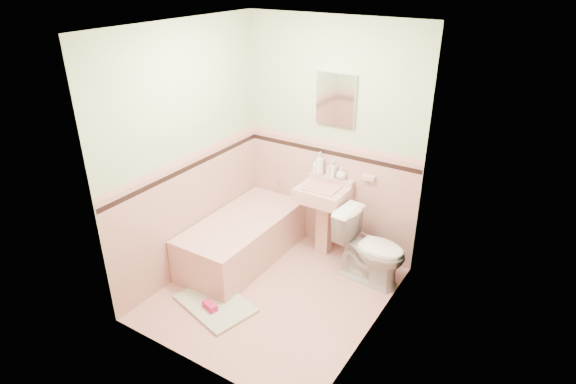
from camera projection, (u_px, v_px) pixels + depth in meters
The scene contains 32 objects.
floor at pixel (275, 292), 4.71m from camera, with size 2.20×2.20×0.00m, color tan.
ceiling at pixel (270, 26), 3.61m from camera, with size 2.20×2.20×0.00m, color white.
wall_back at pixel (331, 140), 5.00m from camera, with size 2.50×2.50×0.00m, color #F7E9CA.
wall_front at pixel (185, 232), 3.32m from camera, with size 2.50×2.50×0.00m, color #F7E9CA.
wall_left at pixel (187, 155), 4.64m from camera, with size 2.50×2.50×0.00m, color #F7E9CA.
wall_right at pixel (381, 205), 3.69m from camera, with size 2.50×2.50×0.00m, color #F7E9CA.
wainscot_back at pixel (328, 196), 5.28m from camera, with size 2.00×2.00×0.00m, color #D1998C.
wainscot_front at pixel (194, 305), 3.62m from camera, with size 2.00×2.00×0.00m, color #D1998C.
wainscot_left at pixel (194, 214), 4.92m from camera, with size 2.20×2.20×0.00m, color #D1998C.
wainscot_right at pixel (373, 274), 3.98m from camera, with size 2.20×2.20×0.00m, color #D1998C.
accent_back at pixel (330, 153), 5.04m from camera, with size 2.00×2.00×0.00m, color black.
accent_front at pixel (189, 246), 3.40m from camera, with size 2.00×2.00×0.00m, color black.
accent_left at pixel (190, 167), 4.69m from camera, with size 2.20×2.20×0.00m, color black.
accent_right at pixel (377, 219), 3.75m from camera, with size 2.20×2.20×0.00m, color black.
cap_back at pixel (330, 144), 5.00m from camera, with size 2.00×2.00×0.00m, color tan.
cap_front at pixel (187, 234), 3.35m from camera, with size 2.00×2.00×0.00m, color tan.
cap_left at pixel (189, 158), 4.64m from camera, with size 2.20×2.20×0.00m, color tan.
cap_right at pixel (378, 208), 3.71m from camera, with size 2.20×2.20×0.00m, color tan.
bathtub at pixel (243, 240), 5.16m from camera, with size 0.70×1.50×0.45m, color tan.
tub_faucet at pixel (279, 182), 5.53m from camera, with size 0.04×0.04×0.12m, color silver.
sink at pixel (322, 221), 5.16m from camera, with size 0.52×0.48×0.81m, color tan, non-canonical shape.
sink_faucet at pixel (330, 171), 5.03m from camera, with size 0.02×0.02×0.10m, color silver.
medicine_cabinet at pixel (336, 99), 4.76m from camera, with size 0.42×0.04×0.53m, color white.
soap_dish at pixel (369, 178), 4.88m from camera, with size 0.13×0.07×0.04m, color tan.
soap_bottle_left at pixel (320, 163), 5.11m from camera, with size 0.10×0.10×0.25m, color #B2B2B2.
soap_bottle_mid at pixel (332, 169), 5.05m from camera, with size 0.08×0.09×0.18m, color #B2B2B2.
soap_bottle_right at pixel (341, 173), 5.01m from camera, with size 0.11×0.11×0.14m, color #B2B2B2.
tube at pixel (315, 168), 5.17m from camera, with size 0.04×0.04×0.12m, color white.
toilet at pixel (371, 248), 4.76m from camera, with size 0.41×0.72×0.73m, color white.
bucket at pixel (361, 253), 5.13m from camera, with size 0.25×0.25×0.25m, color #041391, non-canonical shape.
bath_mat at pixel (215, 304), 4.53m from camera, with size 0.73×0.49×0.03m, color #A0AD90.
shoe at pixel (210, 306), 4.44m from camera, with size 0.16×0.07×0.06m, color #BF1E59.
Camera 1 is at (2.13, -3.15, 2.95)m, focal length 29.83 mm.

